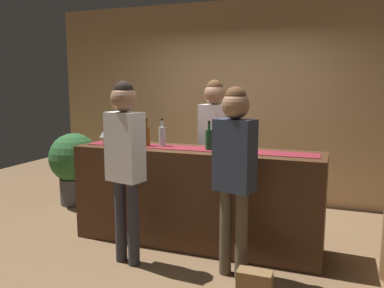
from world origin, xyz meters
TOP-DOWN VIEW (x-y plane):
  - ground_plane at (0.00, 0.00)m, footprint 10.00×10.00m
  - back_wall at (0.00, 1.90)m, footprint 6.00×0.12m
  - bar_counter at (0.00, 0.00)m, footprint 2.62×0.60m
  - counter_runner_cloth at (0.00, 0.00)m, footprint 2.49×0.28m
  - wine_bottle_clear at (-0.40, 0.03)m, footprint 0.07×0.07m
  - wine_bottle_amber at (-0.56, -0.02)m, footprint 0.07×0.07m
  - wine_bottle_green at (0.15, -0.02)m, footprint 0.07×0.07m
  - wine_glass_near_customer at (-0.73, -0.04)m, footprint 0.07×0.07m
  - wine_glass_mid_counter at (-1.09, -0.06)m, footprint 0.07×0.07m
  - bartender at (0.02, 0.58)m, footprint 0.37×0.25m
  - customer_sipping at (0.56, -0.57)m, footprint 0.38×0.28m
  - customer_browsing at (-0.46, -0.66)m, footprint 0.38×0.27m
  - potted_plant_tall at (-2.12, 0.75)m, footprint 0.70×0.70m
  - handbag at (0.81, -0.85)m, footprint 0.28×0.14m

SIDE VIEW (x-z plane):
  - ground_plane at x=0.00m, z-range 0.00..0.00m
  - handbag at x=0.81m, z-range 0.00..0.22m
  - bar_counter at x=0.00m, z-range 0.00..1.04m
  - potted_plant_tall at x=-2.12m, z-range 0.08..1.10m
  - counter_runner_cloth at x=0.00m, z-range 1.04..1.04m
  - customer_sipping at x=0.56m, z-range 0.20..1.89m
  - customer_browsing at x=-0.46m, z-range 0.21..1.95m
  - bartender at x=0.02m, z-range 0.22..1.98m
  - wine_glass_near_customer at x=-0.73m, z-range 1.07..1.22m
  - wine_glass_mid_counter at x=-1.09m, z-range 1.07..1.22m
  - wine_bottle_clear at x=-0.40m, z-range 1.00..1.30m
  - wine_bottle_amber at x=-0.56m, z-range 1.00..1.30m
  - wine_bottle_green at x=0.15m, z-range 1.00..1.30m
  - back_wall at x=0.00m, z-range 0.00..2.90m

